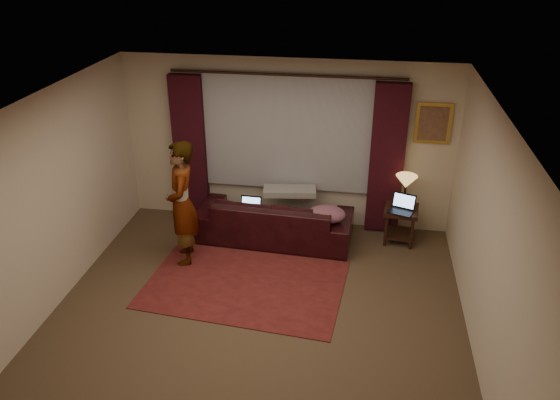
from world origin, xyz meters
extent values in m
cube|color=brown|center=(0.00, 0.00, -0.01)|extent=(5.00, 5.00, 0.01)
cube|color=silver|center=(0.00, 0.00, 2.60)|extent=(5.00, 5.00, 0.02)
cube|color=beige|center=(0.00, 2.50, 1.30)|extent=(5.00, 0.02, 2.60)
cube|color=beige|center=(0.00, -2.50, 1.30)|extent=(5.00, 0.02, 2.60)
cube|color=beige|center=(-2.50, 0.00, 1.30)|extent=(0.02, 5.00, 2.60)
cube|color=beige|center=(2.50, 0.00, 1.30)|extent=(0.02, 5.00, 2.60)
cube|color=#9A9AA1|center=(0.00, 2.44, 1.50)|extent=(2.50, 0.05, 1.80)
cube|color=black|center=(-1.50, 2.39, 1.18)|extent=(0.50, 0.14, 2.30)
cube|color=black|center=(1.50, 2.39, 1.18)|extent=(0.50, 0.14, 2.30)
cylinder|color=black|center=(0.00, 2.39, 2.38)|extent=(0.04, 0.04, 3.40)
cube|color=gold|center=(2.10, 2.47, 1.75)|extent=(0.50, 0.04, 0.60)
imported|color=black|center=(-0.08, 1.87, 0.46)|extent=(2.34, 1.11, 0.92)
cube|color=gray|center=(0.09, 2.16, 0.93)|extent=(0.82, 0.42, 0.09)
ellipsoid|color=#804B5E|center=(0.70, 1.69, 0.57)|extent=(0.64, 0.58, 0.22)
cube|color=maroon|center=(-0.28, 0.63, 0.01)|extent=(2.70, 1.92, 0.01)
cube|color=black|center=(1.76, 2.09, 0.28)|extent=(0.53, 0.53, 0.56)
imported|color=gray|center=(-1.23, 1.10, 0.89)|extent=(0.64, 0.64, 1.77)
camera|label=1|loc=(1.12, -5.19, 4.23)|focal=35.00mm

